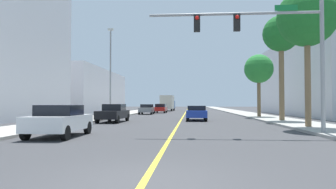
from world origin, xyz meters
The scene contains 17 objects.
ground centered at (0.00, 42.00, 0.00)m, with size 192.00×192.00×0.00m, color #38383A.
sidewalk_left centered at (-8.75, 42.00, 0.07)m, with size 3.64×168.00×0.15m, color #B2ADA3.
sidewalk_right centered at (8.75, 42.00, 0.07)m, with size 3.64×168.00×0.15m, color #9E9B93.
lane_marking_center centered at (0.00, 42.00, 0.00)m, with size 0.16×144.00×0.01m, color yellow.
building_left_far centered at (-20.55, 46.17, 3.62)m, with size 14.62×25.57×7.24m, color silver.
building_right_near centered at (19.57, 35.29, 5.06)m, with size 12.68×27.23×10.11m, color silver.
traffic_signal_mast centered at (4.82, 9.32, 4.76)m, with size 8.60×0.36×6.48m.
street_lamp centered at (-7.43, 25.20, 5.20)m, with size 0.56×0.28×9.24m.
palm_near centered at (8.04, 13.16, 6.78)m, with size 3.59×3.59×8.49m.
palm_mid centered at (8.56, 20.35, 7.31)m, with size 3.06×3.06×8.86m.
palm_far centered at (8.25, 27.55, 5.22)m, with size 3.10×3.10×6.69m.
car_black centered at (-5.50, 19.01, 0.76)m, with size 1.89×4.47×1.50m.
car_blue centered at (1.44, 22.08, 0.72)m, with size 1.86×4.58×1.34m.
car_gray centered at (-5.37, 37.18, 0.74)m, with size 1.96×4.08×1.42m.
car_red centered at (-3.98, 43.42, 0.75)m, with size 1.88×4.24×1.46m.
car_white centered at (-5.20, 7.87, 0.76)m, with size 2.00×3.98×1.48m.
delivery_truck centered at (-3.87, 56.68, 1.67)m, with size 2.67×7.28×3.15m.
Camera 1 is at (0.94, -6.04, 1.56)m, focal length 32.74 mm.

